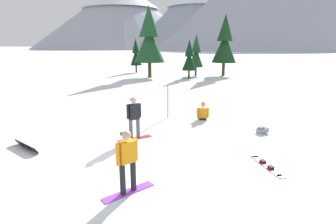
# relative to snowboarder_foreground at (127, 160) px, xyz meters

# --- Properties ---
(ground_plane) EXTENTS (800.00, 800.00, 0.00)m
(ground_plane) POSITION_rel_snowboarder_foreground_xyz_m (-0.53, 1.33, -0.91)
(ground_plane) COLOR white
(snowboarder_foreground) EXTENTS (1.14, 1.31, 1.72)m
(snowboarder_foreground) POSITION_rel_snowboarder_foreground_xyz_m (0.00, 0.00, 0.00)
(snowboarder_foreground) COLOR #993FD8
(snowboarder_foreground) RESTS_ON ground_plane
(snowboarder_midground) EXTENTS (1.25, 1.19, 1.76)m
(snowboarder_midground) POSITION_rel_snowboarder_foreground_xyz_m (-1.17, 3.96, 0.03)
(snowboarder_midground) COLOR red
(snowboarder_midground) RESTS_ON ground_plane
(snowboarder_background) EXTENTS (0.81, 1.84, 0.94)m
(snowboarder_background) POSITION_rel_snowboarder_foreground_xyz_m (1.30, 7.66, -0.59)
(snowboarder_background) COLOR black
(snowboarder_background) RESTS_ON ground_plane
(loose_snowboard_near_left) EXTENTS (1.64, 0.93, 0.25)m
(loose_snowboard_near_left) POSITION_rel_snowboarder_foreground_xyz_m (-4.76, 2.04, -0.78)
(loose_snowboard_near_left) COLOR black
(loose_snowboard_near_left) RESTS_ON ground_plane
(loose_snowboard_near_right) EXTENTS (0.97, 1.72, 0.09)m
(loose_snowboard_near_right) POSITION_rel_snowboarder_foreground_xyz_m (3.81, 2.42, -0.89)
(loose_snowboard_near_right) COLOR red
(loose_snowboard_near_right) RESTS_ON ground_plane
(backpack_grey) EXTENTS (0.56, 0.52, 0.29)m
(backpack_grey) POSITION_rel_snowboarder_foreground_xyz_m (4.10, 5.85, -0.77)
(backpack_grey) COLOR gray
(backpack_grey) RESTS_ON ground_plane
(trail_marker_pole) EXTENTS (0.06, 0.06, 1.76)m
(trail_marker_pole) POSITION_rel_snowboarder_foreground_xyz_m (-0.51, 7.50, -0.03)
(trail_marker_pole) COLOR orange
(trail_marker_pole) RESTS_ON ground_plane
(pine_tree_broad) EXTENTS (3.57, 3.57, 8.10)m
(pine_tree_broad) POSITION_rel_snowboarder_foreground_xyz_m (-6.28, 24.58, 3.51)
(pine_tree_broad) COLOR #472D19
(pine_tree_broad) RESTS_ON ground_plane
(pine_tree_young) EXTENTS (1.81, 1.81, 5.00)m
(pine_tree_young) POSITION_rel_snowboarder_foreground_xyz_m (-1.14, 27.29, 1.81)
(pine_tree_young) COLOR #472D19
(pine_tree_young) RESTS_ON ground_plane
(pine_tree_slender) EXTENTS (1.56, 1.56, 4.61)m
(pine_tree_slender) POSITION_rel_snowboarder_foreground_xyz_m (-9.62, 29.62, 1.60)
(pine_tree_slender) COLOR #472D19
(pine_tree_slender) RESTS_ON ground_plane
(pine_tree_twin) EXTENTS (2.96, 2.96, 7.35)m
(pine_tree_twin) POSITION_rel_snowboarder_foreground_xyz_m (2.20, 28.19, 3.10)
(pine_tree_twin) COLOR #472D19
(pine_tree_twin) RESTS_ON ground_plane
(pine_tree_short) EXTENTS (1.60, 1.60, 4.35)m
(pine_tree_short) POSITION_rel_snowboarder_foreground_xyz_m (-1.61, 24.41, 1.46)
(pine_tree_short) COLOR #472D19
(pine_tree_short) RESTS_ON ground_plane
(peak_west_ridge) EXTENTS (154.21, 154.21, 55.54)m
(peak_west_ridge) POSITION_rel_snowboarder_foreground_xyz_m (-89.76, 231.24, 28.11)
(peak_west_ridge) COLOR #9EA3B2
(peak_west_ridge) RESTS_ON ground_plane
(peak_east_ridge) EXTENTS (99.80, 99.80, 50.51)m
(peak_east_ridge) POSITION_rel_snowboarder_foreground_xyz_m (-19.68, 204.81, 25.48)
(peak_east_ridge) COLOR #8C93A3
(peak_east_ridge) RESTS_ON ground_plane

